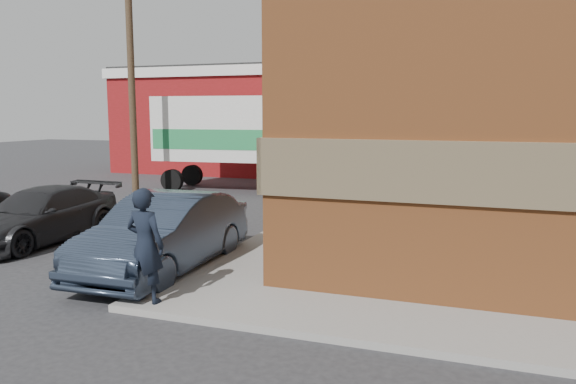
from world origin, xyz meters
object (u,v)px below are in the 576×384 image
Objects in this scene: sedan at (165,233)px; box_truck at (248,137)px; suv_b at (40,215)px; man at (145,245)px; warehouse at (275,120)px; utility_pole at (131,71)px.

sedan is 0.60× the size of box_truck.
box_truck is (1.15, 10.31, 1.56)m from suv_b.
man is 2.24m from sedan.
warehouse is 20.15m from sedan.
man is at bearing -67.53° from sedan.
utility_pole is (-1.50, -11.00, 1.93)m from warehouse.
warehouse is at bearing -70.62° from man.
man is 6.28m from suv_b.
warehouse is 8.05m from box_truck.
utility_pole is at bearing -97.77° from warehouse.
box_truck reaches higher than man.
warehouse is at bearing 82.23° from utility_pole.
sedan is (-0.91, 2.03, -0.29)m from man.
box_truck is at bearing 43.77° from utility_pole.
suv_b is at bearing -73.14° from utility_pole.
warehouse is 8.52× the size of man.
warehouse reaches higher than man.
man is at bearing -54.28° from utility_pole.
box_truck is (1.82, -7.82, -0.58)m from warehouse.
utility_pole is 5.23m from box_truck.
box_truck is at bearing -69.17° from man.
box_truck is at bearing 84.01° from suv_b.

